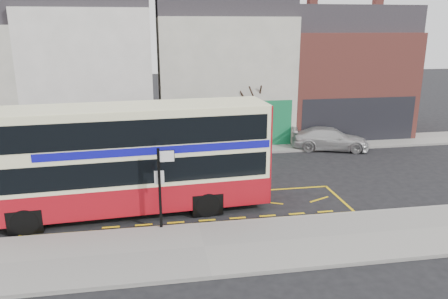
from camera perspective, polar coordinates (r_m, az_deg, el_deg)
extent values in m
plane|color=black|center=(18.52, -3.50, -9.58)|extent=(120.00, 120.00, 0.00)
cube|color=gray|center=(16.45, -2.60, -12.75)|extent=(40.00, 4.00, 0.15)
cube|color=gray|center=(18.15, -3.37, -9.87)|extent=(40.00, 0.15, 0.15)
cube|color=gray|center=(28.79, -5.93, -0.10)|extent=(50.00, 3.00, 0.15)
cube|color=white|center=(32.05, -16.66, 9.03)|extent=(8.00, 8.00, 9.00)
cube|color=black|center=(28.63, -17.08, 2.34)|extent=(7.36, 0.06, 3.20)
cube|color=black|center=(28.69, -17.04, 1.96)|extent=(5.60, 0.04, 2.00)
cube|color=beige|center=(32.28, -0.36, 9.28)|extent=(9.00, 8.00, 8.50)
cube|color=#28262B|center=(32.10, -0.38, 18.45)|extent=(9.00, 7.20, 1.80)
cube|color=#136E40|center=(28.86, 0.94, 3.15)|extent=(8.28, 0.06, 3.20)
cube|color=black|center=(28.92, 0.93, 2.77)|extent=(6.30, 0.04, 2.00)
cube|color=#9E483F|center=(34.94, 14.52, 8.46)|extent=(9.00, 8.00, 7.50)
cube|color=#28262B|center=(34.69, 15.07, 16.09)|extent=(9.00, 7.20, 1.80)
cube|color=#9E483F|center=(32.78, 11.47, 18.63)|extent=(0.60, 0.60, 1.20)
cube|color=#9E483F|center=(34.83, 19.48, 17.89)|extent=(0.60, 0.60, 1.20)
cube|color=black|center=(31.74, 17.15, 3.62)|extent=(8.28, 0.06, 3.20)
cube|color=black|center=(31.80, 17.10, 3.27)|extent=(6.30, 0.04, 2.00)
cube|color=#F8F5BD|center=(19.11, -12.18, -0.89)|extent=(11.99, 3.46, 4.36)
cube|color=maroon|center=(19.62, -11.91, -5.34)|extent=(12.04, 3.50, 1.18)
cube|color=maroon|center=(20.07, 4.88, 0.23)|extent=(0.24, 2.73, 4.36)
cube|color=black|center=(19.20, -12.13, -1.74)|extent=(11.52, 3.49, 1.02)
cube|color=black|center=(18.78, -12.41, 2.97)|extent=(11.52, 3.49, 1.08)
cube|color=#100E9C|center=(19.00, -9.04, 0.95)|extent=(9.63, 3.35, 0.32)
cube|color=#F8F5BD|center=(18.62, -12.56, 5.39)|extent=(11.99, 3.35, 0.13)
cylinder|color=black|center=(19.06, -24.55, -8.54)|extent=(1.09, 0.37, 1.08)
cylinder|color=black|center=(21.29, -23.38, -5.88)|extent=(1.09, 0.37, 1.08)
cylinder|color=black|center=(18.95, -2.17, -7.17)|extent=(1.09, 0.37, 1.08)
cylinder|color=black|center=(21.19, -3.48, -4.64)|extent=(1.09, 0.37, 1.08)
cube|color=black|center=(17.37, -8.40, -5.07)|extent=(0.11, 0.11, 3.28)
cube|color=white|center=(16.96, -7.47, -0.87)|extent=(0.59, 0.04, 0.48)
cube|color=white|center=(17.28, -8.46, -3.64)|extent=(0.38, 0.03, 0.55)
imported|color=silver|center=(26.33, -19.14, -0.97)|extent=(4.48, 2.46, 1.44)
imported|color=#44484C|center=(25.96, -9.44, -0.73)|extent=(4.00, 1.84, 1.27)
imported|color=#BCBCBC|center=(29.78, 13.68, 1.37)|extent=(5.38, 3.44, 1.45)
cylinder|color=#301E15|center=(29.59, 3.24, 2.25)|extent=(0.24, 0.24, 2.00)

